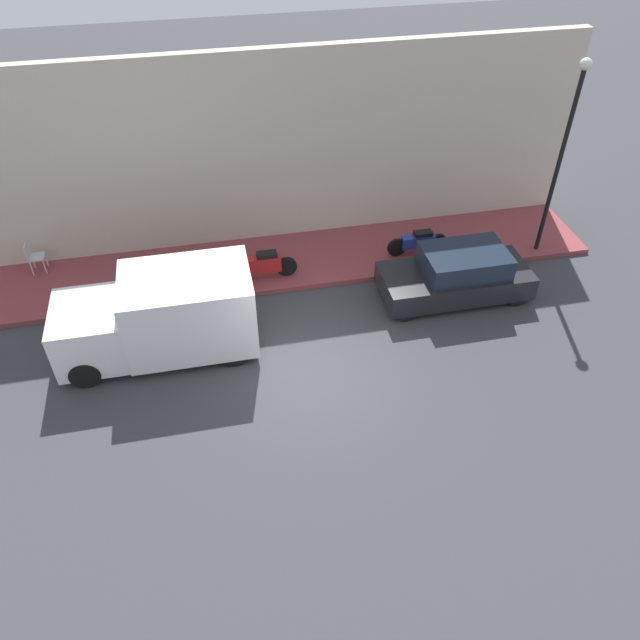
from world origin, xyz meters
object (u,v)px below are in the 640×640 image
Objects in this scene: motorcycle_black at (198,275)px; cafe_chair at (33,255)px; parked_car at (457,275)px; streetlamp at (564,143)px; delivery_van at (159,316)px; motorcycle_blue at (418,242)px; motorcycle_red at (263,265)px.

motorcycle_black is 2.26× the size of cafe_chair.
parked_car is at bearing -102.65° from motorcycle_black.
motorcycle_black is 0.38× the size of streetlamp.
motorcycle_black is at bearing 89.40° from streetlamp.
delivery_van is 5.03× the size of cafe_chair.
streetlamp is (1.96, -10.67, 2.36)m from delivery_van.
delivery_van is 7.62m from motorcycle_blue.
cafe_chair is at bearing 82.91° from motorcycle_blue.
parked_car is 6.83m from motorcycle_black.
delivery_van is 11.10m from streetlamp.
motorcycle_red is at bearing -51.14° from delivery_van.
parked_car is 1.94m from motorcycle_blue.
parked_car is 2.20× the size of motorcycle_blue.
streetlamp reaches higher than motorcycle_black.
motorcycle_red is 0.92× the size of motorcycle_black.
delivery_van reaches higher than motorcycle_red.
streetlamp is at bearing -65.46° from parked_car.
streetlamp is 5.97× the size of cafe_chair.
delivery_van is 5.09m from cafe_chair.
motorcycle_blue is 4.54m from streetlamp.
motorcycle_blue is at bearing 12.70° from parked_car.
delivery_van is at bearing 100.43° from streetlamp.
parked_car is 0.86× the size of delivery_van.
streetlamp reaches higher than motorcycle_blue.
motorcycle_blue is at bearing 81.96° from streetlamp.
motorcycle_red is at bearing 72.04° from parked_car.
delivery_van is at bearing 108.84° from motorcycle_blue.
delivery_van is 3.49m from motorcycle_red.
motorcycle_red is at bearing 88.54° from streetlamp.
motorcycle_blue is (2.45, -7.19, -0.52)m from delivery_van.
motorcycle_red is 2.08× the size of cafe_chair.
streetlamp reaches higher than motorcycle_red.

